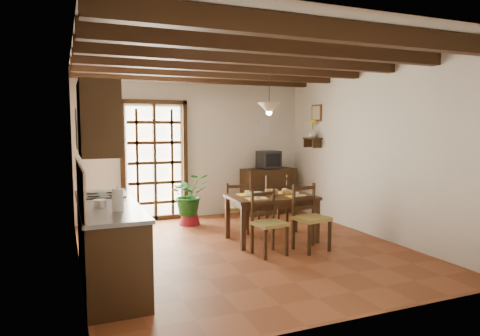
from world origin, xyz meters
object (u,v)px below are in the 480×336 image
dining_table (271,201)px  chair_near_left (269,235)px  chair_near_right (311,230)px  crt_tv (269,159)px  kitchen_counter (108,241)px  chair_far_right (273,212)px  pendant_lamp (269,107)px  potted_plant (189,194)px  sideboard (268,191)px  chair_far_left (237,217)px

dining_table → chair_near_left: bearing=-116.2°
chair_near_right → crt_tv: crt_tv is taller
kitchen_counter → crt_tv: kitchen_counter is taller
chair_far_right → pendant_lamp: pendant_lamp is taller
crt_tv → potted_plant: (-1.80, -0.40, -0.54)m
kitchen_counter → chair_far_right: bearing=27.7°
chair_far_right → potted_plant: 1.56m
kitchen_counter → chair_far_right: 3.27m
dining_table → chair_near_left: (-0.37, -0.65, -0.34)m
pendant_lamp → kitchen_counter: bearing=-159.0°
sideboard → chair_far_right: bearing=-117.1°
sideboard → potted_plant: potted_plant is taller
chair_near_left → crt_tv: 3.02m
dining_table → chair_far_right: size_ratio=1.41×
kitchen_counter → pendant_lamp: 3.15m
chair_near_left → sideboard: bearing=56.4°
chair_near_left → potted_plant: bearing=95.9°
dining_table → crt_tv: crt_tv is taller
dining_table → potted_plant: potted_plant is taller
dining_table → chair_far_right: bearing=63.9°
pendant_lamp → chair_far_left: bearing=116.6°
chair_near_left → potted_plant: (-0.52, 2.20, 0.29)m
kitchen_counter → chair_near_left: 2.18m
chair_near_right → chair_far_right: chair_far_right is taller
sideboard → chair_near_right: bearing=-107.5°
dining_table → pendant_lamp: size_ratio=1.61×
dining_table → chair_near_right: size_ratio=1.43×
potted_plant → pendant_lamp: (0.88, -1.45, 1.51)m
dining_table → potted_plant: size_ratio=0.69×
dining_table → pendant_lamp: 1.46m
chair_far_left → potted_plant: (-0.59, 0.86, 0.30)m
crt_tv → pendant_lamp: size_ratio=0.52×
dining_table → crt_tv: bearing=67.8°
chair_near_left → sideboard: sideboard is taller
dining_table → pendant_lamp: bearing=93.1°
crt_tv → potted_plant: potted_plant is taller
kitchen_counter → potted_plant: size_ratio=1.14×
kitchen_counter → pendant_lamp: size_ratio=2.66×
chair_near_right → chair_far_right: (0.07, 1.34, 0.01)m
dining_table → pendant_lamp: pendant_lamp is taller
dining_table → chair_far_right: (0.36, 0.65, -0.32)m
chair_near_right → potted_plant: bearing=109.0°
chair_far_right → chair_near_left: bearing=63.7°
pendant_lamp → crt_tv: bearing=63.6°
kitchen_counter → chair_near_right: (2.82, 0.18, -0.18)m
dining_table → crt_tv: (0.92, 1.95, 0.49)m
chair_near_left → pendant_lamp: size_ratio=1.06×
sideboard → crt_tv: (-0.00, -0.01, 0.65)m
dining_table → chair_near_right: chair_near_right is taller
chair_near_left → pendant_lamp: 1.98m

